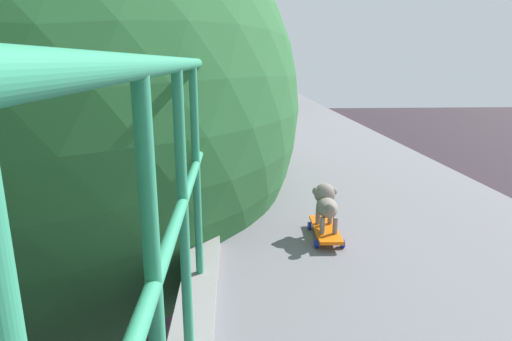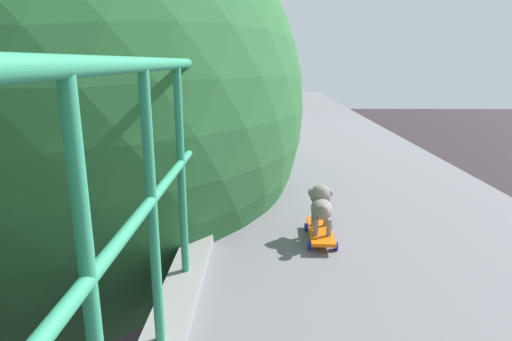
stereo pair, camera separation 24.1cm
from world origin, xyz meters
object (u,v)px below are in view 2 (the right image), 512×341
at_px(city_bus, 117,144).
at_px(toy_skateboard, 320,231).
at_px(car_grey_fifth, 109,253).
at_px(small_dog, 321,203).

height_order(city_bus, toy_skateboard, toy_skateboard).
relative_size(car_grey_fifth, toy_skateboard, 8.38).
xyz_separation_m(car_grey_fifth, city_bus, (-3.71, 12.25, 1.06)).
height_order(toy_skateboard, small_dog, small_dog).
xyz_separation_m(city_bus, small_dog, (8.92, -21.38, 3.72)).
height_order(city_bus, small_dog, small_dog).
bearing_deg(small_dog, toy_skateboard, -93.40).
bearing_deg(toy_skateboard, car_grey_fifth, 119.63).
height_order(car_grey_fifth, toy_skateboard, toy_skateboard).
distance_m(car_grey_fifth, toy_skateboard, 11.49).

